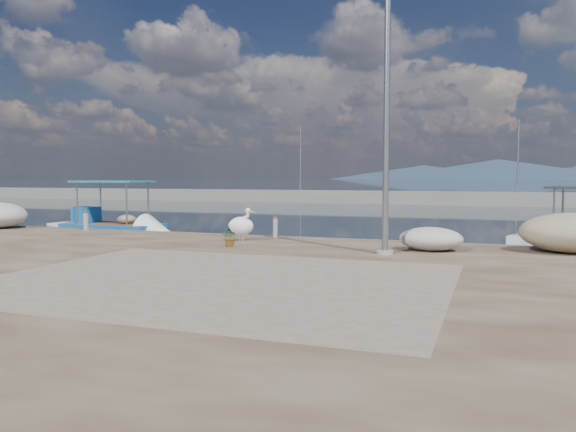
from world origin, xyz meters
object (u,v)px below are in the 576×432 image
Objects in this scene: bollard_near at (276,226)px; lamp_post at (387,129)px; boat_left at (112,232)px; pelican at (242,225)px.

lamp_post is at bearing -33.02° from bollard_near.
lamp_post is (12.54, -4.97, 3.58)m from boat_left.
bollard_near is at bearing 81.66° from pelican.
pelican is at bearing 163.62° from lamp_post.
boat_left is at bearing 173.79° from pelican.
lamp_post reaches higher than boat_left.
boat_left is at bearing 158.39° from lamp_post.
lamp_post reaches higher than pelican.
boat_left is 0.84× the size of lamp_post.
boat_left is at bearing 164.94° from bollard_near.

